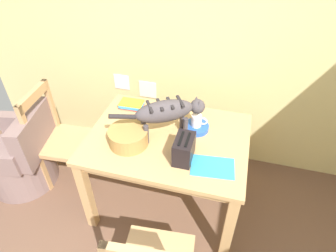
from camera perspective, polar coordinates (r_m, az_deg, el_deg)
name	(u,v)px	position (r m, az deg, el deg)	size (l,w,h in m)	color
wall_rear	(196,33)	(2.50, 5.61, 17.83)	(4.35, 0.11, 2.50)	#DAC882
dining_table	(168,146)	(2.19, 0.00, -3.95)	(1.17, 0.88, 0.75)	tan
cat	(168,112)	(2.01, -0.06, 2.86)	(0.60, 0.40, 0.30)	#474043
saucer_bowl	(196,127)	(2.19, 5.54, -0.24)	(0.20, 0.20, 0.04)	#2453B5
coffee_mug	(197,121)	(2.15, 5.75, 1.09)	(0.12, 0.08, 0.09)	white
magazine	(213,167)	(1.93, 8.82, -7.96)	(0.28, 0.19, 0.01)	#2E8FC5
book_stack	(132,105)	(2.43, -7.23, 4.22)	(0.20, 0.13, 0.05)	#E43A32
wicker_basket	(128,137)	(2.05, -7.86, -2.09)	(0.28, 0.28, 0.12)	#A87F42
toaster	(184,149)	(1.90, 3.17, -4.55)	(0.12, 0.20, 0.18)	black
wooden_chair_far	(63,140)	(2.69, -20.06, -2.66)	(0.45, 0.45, 0.94)	tan
wicker_armchair	(21,159)	(2.95, -27.00, -5.75)	(0.65, 0.67, 0.78)	#7A615E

